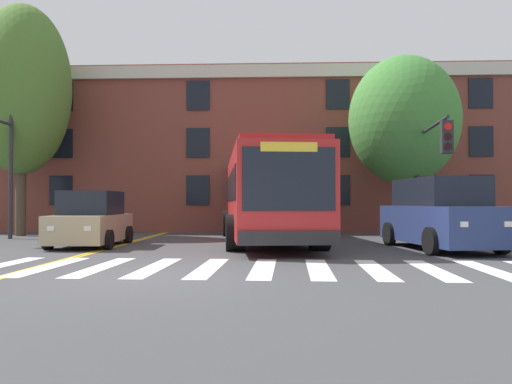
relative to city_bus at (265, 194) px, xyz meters
name	(u,v)px	position (x,y,z in m)	size (l,w,h in m)	color
ground_plane	(147,278)	(-2.03, -9.10, -1.73)	(120.00, 120.00, 0.00)	#424244
crosswalk	(182,268)	(-1.64, -7.65, -1.72)	(15.98, 3.82, 0.01)	white
lane_line_yellow_inner	(171,231)	(-4.88, 6.35, -1.72)	(0.12, 36.00, 0.01)	gold
lane_line_yellow_outer	(174,231)	(-4.72, 6.35, -1.72)	(0.12, 36.00, 0.01)	gold
city_bus	(265,194)	(0.00, 0.00, 0.00)	(4.05, 12.54, 3.18)	#B22323
car_tan_near_lane	(91,221)	(-5.61, -2.42, -0.90)	(2.17, 3.96, 1.79)	tan
car_navy_far_lane	(439,215)	(5.36, -3.11, -0.70)	(2.71, 5.26, 2.15)	navy
car_silver_behind_bus	(244,208)	(-1.48, 10.25, -0.60)	(2.30, 4.68, 2.40)	#B7BABF
traffic_light_near_corner	(430,156)	(5.78, -0.80, 1.31)	(0.58, 4.58, 4.53)	#28282D
street_tree_curbside_large	(404,121)	(5.65, 2.17, 3.05)	(5.81, 5.74, 7.44)	#4C3D2D
street_tree_curbside_small	(22,90)	(-10.54, 2.48, 4.55)	(5.92, 5.76, 9.97)	#4C3D2D
building_facade	(211,157)	(-3.29, 9.67, 2.29)	(32.93, 9.56, 8.03)	brown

